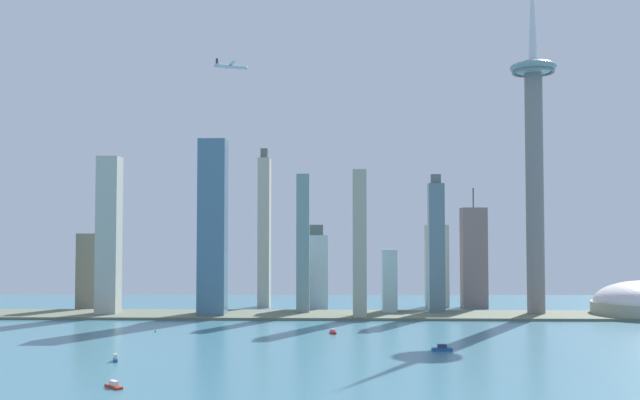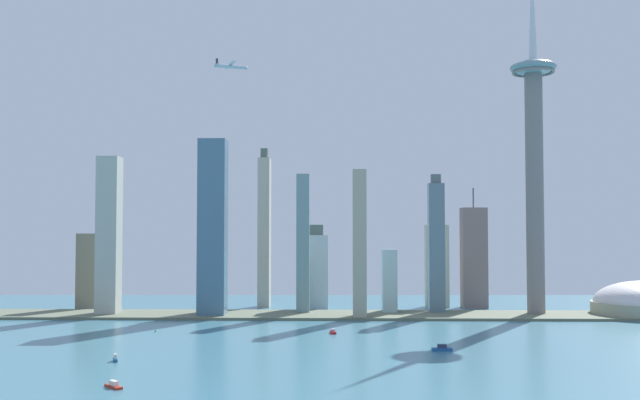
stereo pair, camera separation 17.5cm
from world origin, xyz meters
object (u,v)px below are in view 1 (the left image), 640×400
at_px(observation_tower, 534,143).
at_px(skyscraper_3, 109,236).
at_px(skyscraper_0, 213,228).
at_px(skyscraper_10, 303,244).
at_px(skyscraper_2, 87,272).
at_px(skyscraper_8, 360,244).
at_px(skyscraper_5, 437,264).
at_px(skyscraper_4, 264,230).
at_px(boat_3, 114,385).
at_px(boat_4, 115,359).
at_px(skyscraper_9, 474,258).
at_px(channel_buoy_0, 155,330).
at_px(boat_0, 333,332).
at_px(skyscraper_7, 436,247).
at_px(skyscraper_6, 316,270).
at_px(airplane, 231,66).
at_px(boat_1, 442,349).
at_px(skyscraper_1, 389,282).

height_order(observation_tower, skyscraper_3, observation_tower).
distance_m(skyscraper_0, skyscraper_10, 94.64).
height_order(skyscraper_2, skyscraper_8, skyscraper_8).
distance_m(skyscraper_5, skyscraper_10, 168.16).
xyz_separation_m(skyscraper_4, boat_3, (-36.13, -443.78, -84.57)).
distance_m(skyscraper_2, skyscraper_5, 385.11).
bearing_deg(boat_4, skyscraper_9, 120.26).
bearing_deg(boat_3, channel_buoy_0, 145.46).
relative_size(skyscraper_0, boat_0, 14.24).
bearing_deg(skyscraper_2, boat_3, -69.39).
relative_size(skyscraper_5, skyscraper_7, 0.71).
bearing_deg(skyscraper_8, skyscraper_6, 116.68).
relative_size(skyscraper_9, airplane, 4.00).
bearing_deg(airplane, skyscraper_8, -11.48).
relative_size(skyscraper_2, skyscraper_5, 0.81).
height_order(skyscraper_7, boat_4, skyscraper_7).
xyz_separation_m(skyscraper_6, skyscraper_8, (45.18, -89.93, 29.59)).
bearing_deg(boat_1, boat_3, -149.66).
bearing_deg(skyscraper_9, skyscraper_10, -159.44).
distance_m(skyscraper_0, boat_0, 189.25).
height_order(skyscraper_5, skyscraper_9, skyscraper_9).
height_order(skyscraper_5, airplane, airplane).
bearing_deg(skyscraper_0, skyscraper_2, 155.77).
height_order(skyscraper_10, boat_1, skyscraper_10).
xyz_separation_m(skyscraper_0, skyscraper_7, (224.95, 31.34, -19.21)).
distance_m(observation_tower, airplane, 312.87).
xyz_separation_m(observation_tower, skyscraper_1, (-146.28, 13.09, -141.38)).
xyz_separation_m(skyscraper_1, skyscraper_7, (48.05, -2.14, 35.60)).
relative_size(skyscraper_4, skyscraper_10, 1.24).
bearing_deg(skyscraper_5, boat_3, -117.38).
bearing_deg(skyscraper_3, airplane, -19.35).
bearing_deg(skyscraper_5, boat_4, -124.97).
distance_m(skyscraper_4, skyscraper_8, 158.69).
distance_m(boat_0, airplane, 272.50).
distance_m(skyscraper_4, skyscraper_5, 198.34).
bearing_deg(airplane, skyscraper_2, 127.89).
bearing_deg(skyscraper_9, skyscraper_7, -126.45).
height_order(skyscraper_4, skyscraper_5, skyscraper_4).
xyz_separation_m(skyscraper_5, boat_1, (-38.31, -315.48, -46.29)).
height_order(skyscraper_10, boat_4, skyscraper_10).
bearing_deg(skyscraper_0, airplane, -56.75).
distance_m(skyscraper_1, skyscraper_10, 96.64).
bearing_deg(skyscraper_3, skyscraper_9, 13.06).
height_order(boat_0, boat_4, boat_4).
distance_m(boat_3, airplane, 387.55).
height_order(skyscraper_2, skyscraper_10, skyscraper_10).
distance_m(skyscraper_0, skyscraper_4, 113.49).
bearing_deg(skyscraper_1, skyscraper_5, 51.70).
xyz_separation_m(skyscraper_1, skyscraper_4, (-136.08, 72.40, 52.83)).
bearing_deg(observation_tower, skyscraper_10, 177.73).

